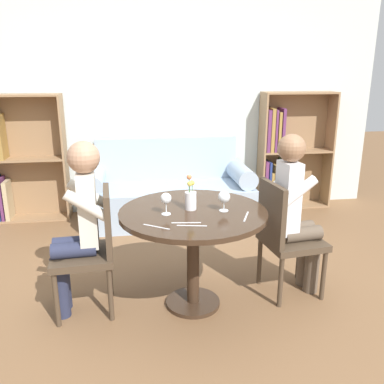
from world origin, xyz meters
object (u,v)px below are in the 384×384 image
object	(u,v)px
chair_left	(92,246)
bookshelf_right	(285,156)
wine_glass_left	(166,199)
person_left	(78,223)
chair_right	(284,234)
flower_vase	(191,198)
wine_glass_right	(224,198)
couch	(169,193)
bookshelf_left	(14,159)
person_right	(296,211)

from	to	relation	value
chair_left	bookshelf_right	bearing A→B (deg)	130.03
bookshelf_right	wine_glass_left	size ratio (longest dim) A/B	9.51
person_left	bookshelf_right	bearing A→B (deg)	129.04
chair_right	flower_vase	size ratio (longest dim) A/B	3.58
chair_right	wine_glass_right	size ratio (longest dim) A/B	6.25
couch	flower_vase	distance (m)	1.89
person_left	chair_left	bearing A→B (deg)	92.22
bookshelf_left	chair_right	bearing A→B (deg)	-40.01
couch	person_left	world-z (taller)	person_left
chair_left	flower_vase	size ratio (longest dim) A/B	3.58
chair_left	flower_vase	world-z (taller)	flower_vase
couch	flower_vase	world-z (taller)	flower_vase
couch	wine_glass_left	distance (m)	1.98
chair_left	person_left	xyz separation A→B (m)	(-0.09, -0.01, 0.18)
bookshelf_left	person_left	size ratio (longest dim) A/B	1.15
wine_glass_left	wine_glass_right	distance (m)	0.40
bookshelf_left	bookshelf_right	bearing A→B (deg)	-0.04
bookshelf_left	wine_glass_right	xyz separation A→B (m)	(1.94, -2.15, 0.13)
wine_glass_right	flower_vase	size ratio (longest dim) A/B	0.57
bookshelf_right	person_left	distance (m)	3.07
flower_vase	person_right	bearing A→B (deg)	4.13
bookshelf_left	flower_vase	size ratio (longest dim) A/B	5.69
couch	flower_vase	size ratio (longest dim) A/B	7.45
person_left	flower_vase	bearing A→B (deg)	85.05
couch	wine_glass_left	world-z (taller)	couch
flower_vase	wine_glass_right	bearing A→B (deg)	-16.52
bookshelf_left	chair_left	world-z (taller)	bookshelf_left
wine_glass_right	flower_vase	xyz separation A→B (m)	(-0.22, 0.07, -0.01)
bookshelf_right	chair_left	world-z (taller)	bookshelf_right
chair_left	person_right	size ratio (longest dim) A/B	0.72
person_left	wine_glass_right	size ratio (longest dim) A/B	8.60
couch	person_left	distance (m)	1.99
bookshelf_left	flower_vase	bearing A→B (deg)	-50.52
chair_right	person_right	xyz separation A→B (m)	(0.09, 0.02, 0.17)
person_left	wine_glass_left	bearing A→B (deg)	77.33
bookshelf_right	person_right	size ratio (longest dim) A/B	1.14
bookshelf_left	person_left	distance (m)	2.27
wine_glass_left	couch	bearing A→B (deg)	84.23
wine_glass_left	wine_glass_right	xyz separation A→B (m)	(0.40, 0.01, -0.01)
wine_glass_right	chair_right	bearing A→B (deg)	11.90
couch	flower_vase	bearing A→B (deg)	-90.40
bookshelf_right	chair_right	size ratio (longest dim) A/B	1.59
person_left	person_right	distance (m)	1.59
person_right	wine_glass_left	bearing A→B (deg)	90.23
chair_left	wine_glass_right	bearing A→B (deg)	80.70
person_left	flower_vase	distance (m)	0.80
couch	wine_glass_left	xyz separation A→B (m)	(-0.19, -1.89, 0.54)
person_right	bookshelf_right	bearing A→B (deg)	-26.11
person_right	wine_glass_right	distance (m)	0.62
bookshelf_right	person_right	xyz separation A→B (m)	(-0.68, -2.03, 0.01)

